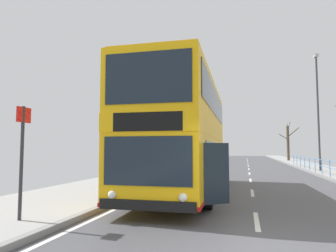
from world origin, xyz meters
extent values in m
cube|color=silver|center=(0.00, 2.60, 0.00)|extent=(0.12, 2.00, 0.00)
cube|color=silver|center=(0.00, 7.40, 0.00)|extent=(0.12, 2.00, 0.00)
cube|color=silver|center=(0.00, 12.20, 0.00)|extent=(0.12, 2.00, 0.00)
cube|color=silver|center=(0.00, 17.00, 0.00)|extent=(0.12, 2.00, 0.00)
cube|color=silver|center=(0.00, 21.80, 0.00)|extent=(0.12, 2.00, 0.00)
cube|color=silver|center=(0.00, 26.60, 0.00)|extent=(0.12, 2.00, 0.00)
cube|color=silver|center=(0.00, 31.40, 0.00)|extent=(0.12, 2.00, 0.00)
cube|color=silver|center=(0.00, 36.20, 0.00)|extent=(0.12, 2.00, 0.00)
cube|color=silver|center=(0.00, 41.00, 0.00)|extent=(0.12, 2.00, 0.00)
cube|color=silver|center=(0.00, 45.80, 0.00)|extent=(0.12, 2.00, 0.00)
cube|color=silver|center=(0.00, 50.60, 0.00)|extent=(0.12, 2.00, 0.00)
cube|color=silver|center=(-3.95, 0.00, 0.00)|extent=(0.12, 133.00, 0.00)
cube|color=gray|center=(-4.30, 0.00, 0.07)|extent=(0.20, 140.00, 0.14)
cube|color=#F4B20F|center=(-2.60, 6.68, 1.26)|extent=(2.69, 10.31, 1.82)
cube|color=#F4B20F|center=(-2.60, 6.68, 2.41)|extent=(2.70, 10.36, 0.48)
cube|color=#F4B20F|center=(-2.60, 6.68, 3.48)|extent=(2.69, 10.31, 1.67)
cube|color=#D0970D|center=(-2.60, 6.68, 4.36)|extent=(2.61, 10.00, 0.08)
cube|color=#19232D|center=(-2.49, 1.53, 1.48)|extent=(2.17, 0.08, 1.17)
cube|color=black|center=(-2.49, 1.53, 2.41)|extent=(1.73, 0.07, 0.46)
cube|color=#19232D|center=(-2.49, 1.53, 3.48)|extent=(2.17, 0.08, 1.27)
cube|color=black|center=(-2.49, 1.53, 0.45)|extent=(2.35, 0.13, 0.24)
cube|color=#B2140F|center=(-2.60, 6.68, 0.41)|extent=(2.72, 10.36, 0.10)
cube|color=#19232D|center=(-1.35, 6.96, 1.52)|extent=(0.19, 8.00, 0.95)
cube|color=#19232D|center=(-1.35, 6.70, 3.57)|extent=(0.22, 9.23, 1.00)
cube|color=#19232D|center=(-3.85, 6.91, 1.52)|extent=(0.19, 8.00, 0.95)
cube|color=#19232D|center=(-3.84, 6.65, 3.57)|extent=(0.22, 9.23, 1.00)
sphere|color=white|center=(-1.62, 1.54, 0.67)|extent=(0.20, 0.20, 0.20)
sphere|color=white|center=(-3.35, 1.50, 0.67)|extent=(0.20, 0.20, 0.20)
cube|color=#19232D|center=(-0.99, 2.63, 1.13)|extent=(0.67, 0.51, 1.57)
cube|color=black|center=(-1.34, 2.92, 1.13)|extent=(0.12, 0.90, 1.57)
cylinder|color=black|center=(-1.35, 3.77, 0.52)|extent=(0.32, 1.05, 1.04)
cylinder|color=black|center=(-3.72, 3.72, 0.52)|extent=(0.32, 1.05, 1.04)
cylinder|color=black|center=(-1.48, 9.93, 0.52)|extent=(0.32, 1.05, 1.04)
cylinder|color=black|center=(-3.85, 9.88, 0.52)|extent=(0.32, 1.05, 1.04)
cylinder|color=#598CC6|center=(4.45, 13.88, 0.62)|extent=(0.05, 0.05, 0.96)
cylinder|color=#598CC6|center=(4.45, 15.78, 0.62)|extent=(0.05, 0.05, 0.96)
cylinder|color=#598CC6|center=(4.45, 17.68, 0.62)|extent=(0.05, 0.05, 0.96)
cylinder|color=#598CC6|center=(4.45, 19.58, 0.62)|extent=(0.05, 0.05, 0.96)
cylinder|color=#598CC6|center=(4.45, 21.48, 0.62)|extent=(0.05, 0.05, 0.96)
cylinder|color=#598CC6|center=(4.45, 23.38, 0.62)|extent=(0.05, 0.05, 0.96)
cylinder|color=#598CC6|center=(4.45, 25.28, 0.62)|extent=(0.05, 0.05, 0.96)
cylinder|color=#598CC6|center=(4.45, 27.18, 0.62)|extent=(0.05, 0.05, 0.96)
cylinder|color=#598CC6|center=(4.45, 13.88, 1.05)|extent=(0.04, 26.60, 0.04)
cylinder|color=#598CC6|center=(4.45, 13.88, 0.67)|extent=(0.04, 26.60, 0.04)
cylinder|color=#2D2D33|center=(-5.26, 0.69, 1.45)|extent=(0.08, 0.08, 2.62)
cube|color=red|center=(-5.26, 0.71, 2.56)|extent=(0.04, 0.44, 0.36)
cylinder|color=#38383D|center=(5.13, 19.27, 4.44)|extent=(0.14, 0.14, 8.59)
cube|color=#B2B2AD|center=(5.13, 19.27, 8.85)|extent=(0.28, 0.60, 0.20)
cylinder|color=#4C3D2D|center=(5.48, 38.97, 2.52)|extent=(0.35, 0.35, 4.76)
cylinder|color=#4C3D2D|center=(5.72, 39.46, 4.84)|extent=(0.58, 1.08, 1.54)
cylinder|color=#4C3D2D|center=(6.22, 38.95, 4.04)|extent=(1.55, 0.16, 1.35)
cylinder|color=#4C3D2D|center=(4.91, 38.89, 3.40)|extent=(1.21, 0.27, 0.82)
cylinder|color=#4C3D2D|center=(5.52, 39.47, 4.43)|extent=(0.17, 1.08, 1.82)
camera|label=1|loc=(-0.23, -5.15, 1.77)|focal=31.80mm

